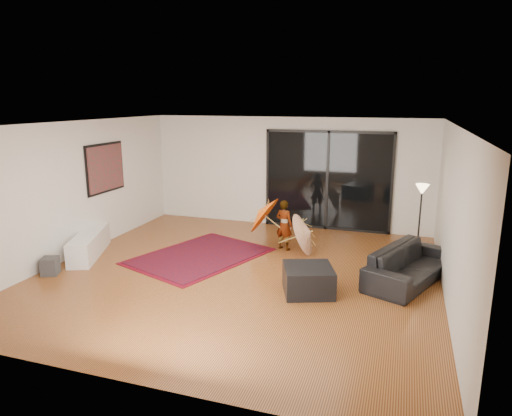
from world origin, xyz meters
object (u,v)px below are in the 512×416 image
at_px(sofa, 410,265).
at_px(ottoman, 308,280).
at_px(media_console, 89,244).
at_px(child, 284,225).

distance_m(sofa, ottoman, 1.89).
relative_size(media_console, sofa, 0.81).
relative_size(ottoman, child, 0.73).
bearing_deg(sofa, ottoman, 146.35).
distance_m(media_console, sofa, 6.23).
distance_m(media_console, child, 4.02).
bearing_deg(sofa, media_console, 118.67).
bearing_deg(ottoman, sofa, 33.18).
height_order(media_console, ottoman, media_console).
xyz_separation_m(media_console, ottoman, (4.62, -0.43, -0.01)).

